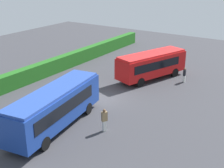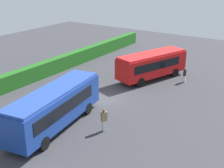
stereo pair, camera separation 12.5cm
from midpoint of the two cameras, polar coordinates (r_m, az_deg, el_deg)
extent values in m
plane|color=#38383D|center=(29.95, -1.90, -2.73)|extent=(64.00, 64.00, 0.00)
cube|color=navy|center=(24.57, -10.52, -4.08)|extent=(10.24, 3.98, 2.45)
cube|color=#2747A0|center=(24.05, -10.73, -1.22)|extent=(9.91, 3.74, 0.20)
cube|color=black|center=(24.95, -13.37, -3.17)|extent=(7.70, 1.20, 0.98)
cube|color=black|center=(23.56, -8.43, -4.29)|extent=(7.70, 1.20, 0.98)
cube|color=black|center=(28.33, -4.82, 0.30)|extent=(0.35, 2.05, 1.03)
cube|color=silver|center=(28.08, -4.87, 1.73)|extent=(0.25, 1.38, 0.28)
cylinder|color=black|center=(28.00, -8.72, -3.61)|extent=(1.03, 0.43, 1.00)
cylinder|color=black|center=(26.88, -4.56, -4.50)|extent=(1.03, 0.43, 1.00)
cylinder|color=black|center=(23.70, -16.96, -9.14)|extent=(1.03, 0.43, 1.00)
cylinder|color=black|center=(22.36, -12.39, -10.59)|extent=(1.03, 0.43, 1.00)
sphere|color=silver|center=(29.10, -5.93, -1.64)|extent=(0.22, 0.22, 0.22)
sphere|color=silver|center=(28.46, -3.52, -2.10)|extent=(0.22, 0.22, 0.22)
cube|color=red|center=(34.95, 7.16, 3.56)|extent=(8.89, 5.15, 2.25)
cube|color=red|center=(34.61, 7.25, 5.49)|extent=(8.58, 4.88, 0.20)
cube|color=black|center=(35.54, 5.43, 4.37)|extent=(6.31, 2.24, 0.90)
cube|color=black|center=(33.83, 8.29, 3.39)|extent=(6.31, 2.24, 0.90)
cube|color=black|center=(37.91, 11.86, 5.07)|extent=(0.70, 1.92, 0.95)
cube|color=silver|center=(37.73, 11.94, 6.06)|extent=(0.48, 1.29, 0.28)
cylinder|color=black|center=(37.87, 8.77, 2.97)|extent=(1.04, 0.59, 1.00)
cylinder|color=black|center=(36.43, 11.32, 2.08)|extent=(1.04, 0.59, 1.00)
cylinder|color=black|center=(34.41, 2.59, 1.36)|extent=(1.04, 0.59, 1.00)
cylinder|color=black|center=(32.82, 5.12, 0.30)|extent=(1.04, 0.59, 1.00)
sphere|color=silver|center=(38.63, 11.01, 3.81)|extent=(0.22, 0.22, 0.22)
sphere|color=silver|center=(37.79, 12.53, 3.31)|extent=(0.22, 0.22, 0.22)
cube|color=silver|center=(24.19, -1.55, -7.68)|extent=(0.36, 0.35, 0.87)
cube|color=olive|center=(23.81, -1.57, -5.97)|extent=(0.51, 0.44, 0.76)
sphere|color=brown|center=(23.59, -1.58, -4.89)|extent=(0.24, 0.24, 0.24)
cube|color=maroon|center=(28.53, -11.71, -3.54)|extent=(0.25, 0.33, 0.82)
cube|color=silver|center=(28.22, -11.83, -2.11)|extent=(0.28, 0.51, 0.72)
sphere|color=#8C6647|center=(28.05, -11.90, -1.22)|extent=(0.23, 0.23, 0.23)
cube|color=silver|center=(34.97, 12.97, 0.94)|extent=(0.28, 0.27, 0.76)
cube|color=black|center=(34.74, 13.06, 2.05)|extent=(0.42, 0.31, 0.67)
sphere|color=#8C6647|center=(34.60, 13.12, 2.74)|extent=(0.21, 0.21, 0.21)
cube|color=#205F1B|center=(35.48, -14.29, 1.93)|extent=(44.00, 1.02, 1.71)
camera|label=1|loc=(0.06, -90.12, -0.05)|focal=49.86mm
camera|label=2|loc=(0.06, 89.88, 0.05)|focal=49.86mm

